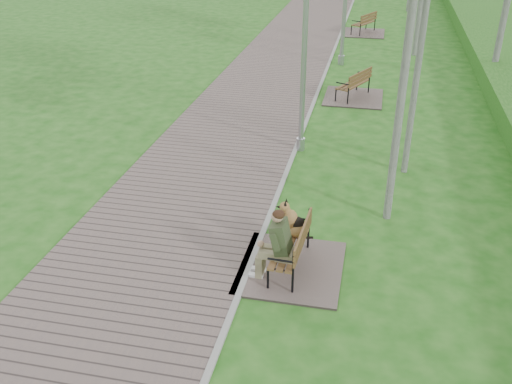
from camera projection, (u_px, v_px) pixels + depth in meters
ground at (275, 201)px, 11.59m from camera, size 120.00×120.00×0.00m
walkway at (317, 9)px, 30.49m from camera, size 3.50×67.00×0.04m
kerb at (350, 10)px, 30.16m from camera, size 0.10×67.00×0.05m
bench_main at (286, 249)px, 9.31m from camera, size 1.69×1.87×1.47m
bench_second at (353, 92)px, 17.31m from camera, size 1.74×1.93×1.07m
bench_third at (363, 29)px, 25.23m from camera, size 1.80×2.00×1.11m
lamp_post_near at (304, 48)px, 12.75m from camera, size 0.20×0.20×5.29m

